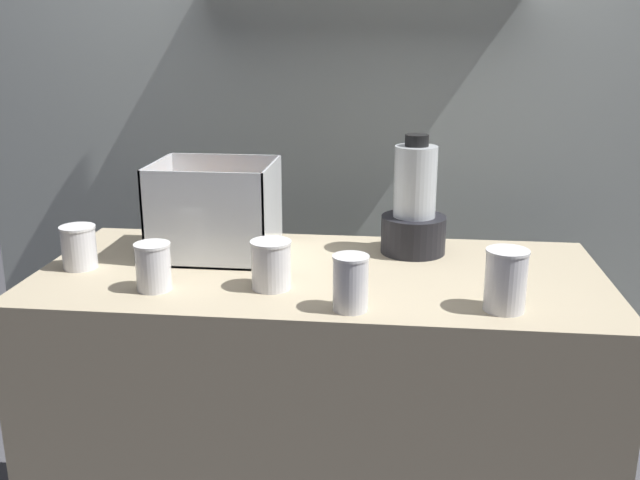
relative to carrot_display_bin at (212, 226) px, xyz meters
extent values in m
cube|color=tan|center=(0.30, -0.11, -0.53)|extent=(1.40, 0.64, 0.90)
cube|color=silver|center=(0.30, 0.66, 0.27)|extent=(2.60, 0.04, 2.50)
cube|color=white|center=(0.01, 0.00, -0.07)|extent=(0.31, 0.26, 0.01)
cube|color=white|center=(0.01, -0.13, 0.05)|extent=(0.31, 0.01, 0.25)
cube|color=white|center=(0.01, 0.13, 0.05)|extent=(0.31, 0.01, 0.25)
cube|color=white|center=(-0.14, 0.00, 0.05)|extent=(0.01, 0.26, 0.25)
cube|color=white|center=(0.16, 0.00, 0.05)|extent=(0.01, 0.26, 0.25)
cone|color=orange|center=(-0.01, 0.00, -0.05)|extent=(0.19, 0.07, 0.03)
cone|color=orange|center=(-0.03, 0.02, -0.05)|extent=(0.15, 0.07, 0.03)
cone|color=orange|center=(0.01, -0.02, -0.05)|extent=(0.13, 0.12, 0.03)
cone|color=orange|center=(0.02, 0.01, -0.05)|extent=(0.07, 0.20, 0.03)
cone|color=orange|center=(-0.06, 0.02, -0.03)|extent=(0.12, 0.13, 0.03)
cone|color=orange|center=(-0.01, -0.01, -0.02)|extent=(0.16, 0.14, 0.03)
cone|color=orange|center=(0.00, 0.03, -0.01)|extent=(0.18, 0.05, 0.03)
cone|color=orange|center=(0.00, 0.00, -0.02)|extent=(0.15, 0.15, 0.03)
cone|color=orange|center=(-0.04, -0.02, 0.02)|extent=(0.16, 0.15, 0.04)
cone|color=orange|center=(-0.05, -0.01, 0.01)|extent=(0.14, 0.09, 0.03)
cone|color=orange|center=(-0.02, -0.04, 0.01)|extent=(0.15, 0.07, 0.03)
cone|color=orange|center=(0.03, 0.00, 0.00)|extent=(0.11, 0.16, 0.03)
cylinder|color=black|center=(0.53, 0.08, -0.03)|extent=(0.17, 0.17, 0.10)
cylinder|color=silver|center=(0.53, 0.08, 0.12)|extent=(0.11, 0.11, 0.19)
cylinder|color=orange|center=(0.53, 0.08, 0.04)|extent=(0.10, 0.10, 0.04)
cylinder|color=black|center=(0.53, 0.08, 0.23)|extent=(0.06, 0.06, 0.03)
cylinder|color=white|center=(-0.30, -0.15, -0.03)|extent=(0.09, 0.09, 0.10)
cylinder|color=yellow|center=(-0.30, -0.15, -0.04)|extent=(0.08, 0.08, 0.06)
cylinder|color=white|center=(-0.30, -0.15, 0.03)|extent=(0.09, 0.09, 0.01)
cylinder|color=white|center=(-0.06, -0.28, -0.02)|extent=(0.08, 0.08, 0.11)
cylinder|color=yellow|center=(-0.06, -0.28, -0.04)|extent=(0.07, 0.07, 0.08)
cylinder|color=white|center=(-0.06, -0.28, 0.03)|extent=(0.08, 0.08, 0.01)
cylinder|color=white|center=(0.20, -0.24, -0.02)|extent=(0.09, 0.09, 0.11)
cylinder|color=yellow|center=(0.20, -0.24, -0.04)|extent=(0.08, 0.08, 0.08)
cylinder|color=white|center=(0.20, -0.24, 0.03)|extent=(0.10, 0.10, 0.01)
cylinder|color=white|center=(0.39, -0.35, -0.02)|extent=(0.08, 0.08, 0.12)
cylinder|color=orange|center=(0.39, -0.35, -0.03)|extent=(0.07, 0.07, 0.10)
cylinder|color=white|center=(0.39, -0.35, 0.04)|extent=(0.08, 0.08, 0.01)
cylinder|color=white|center=(0.72, -0.32, -0.01)|extent=(0.09, 0.09, 0.13)
cylinder|color=yellow|center=(0.72, -0.32, -0.02)|extent=(0.08, 0.08, 0.11)
cylinder|color=white|center=(0.72, -0.32, 0.06)|extent=(0.09, 0.09, 0.01)
camera|label=1|loc=(0.49, -1.78, 0.51)|focal=40.16mm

